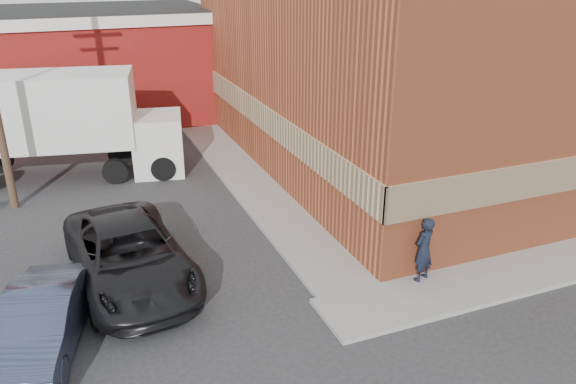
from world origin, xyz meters
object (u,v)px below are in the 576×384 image
object	(u,v)px
warehouse	(47,67)
suv_a	(130,255)
man	(424,249)
box_truck	(71,118)
brick_building	(423,42)
sedan	(40,324)

from	to	relation	value
warehouse	suv_a	world-z (taller)	warehouse
man	warehouse	bearing A→B (deg)	-88.64
warehouse	man	size ratio (longest dim) A/B	9.31
warehouse	box_truck	size ratio (longest dim) A/B	1.94
warehouse	box_truck	xyz separation A→B (m)	(0.69, -8.65, -0.50)
brick_building	suv_a	size ratio (longest dim) A/B	3.18
sedan	warehouse	bearing A→B (deg)	102.10
warehouse	sedan	xyz separation A→B (m)	(-0.56, -19.50, -2.13)
brick_building	warehouse	distance (m)	18.30
warehouse	man	bearing A→B (deg)	-67.07
man	suv_a	bearing A→B (deg)	-43.93
man	suv_a	world-z (taller)	man
warehouse	suv_a	bearing A→B (deg)	-84.82
warehouse	sedan	bearing A→B (deg)	-91.66
warehouse	suv_a	xyz separation A→B (m)	(1.58, -17.37, -2.01)
warehouse	box_truck	distance (m)	8.70
sedan	suv_a	world-z (taller)	suv_a
warehouse	box_truck	world-z (taller)	warehouse
brick_building	suv_a	distance (m)	14.92
brick_building	man	size ratio (longest dim) A/B	10.42
man	suv_a	size ratio (longest dim) A/B	0.31
warehouse	man	xyz separation A→B (m)	(8.57, -20.25, -1.82)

